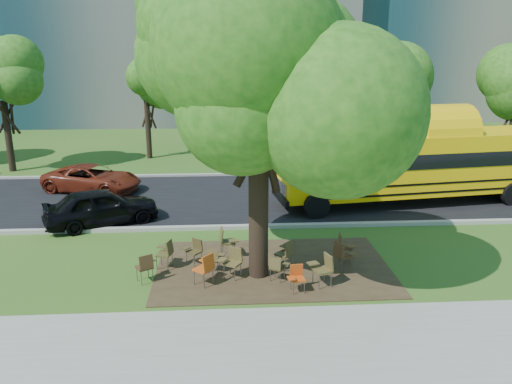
{
  "coord_description": "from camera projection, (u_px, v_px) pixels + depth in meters",
  "views": [
    {
      "loc": [
        -0.41,
        -14.36,
        6.34
      ],
      "look_at": [
        0.72,
        3.29,
        1.32
      ],
      "focal_mm": 35.0,
      "sensor_mm": 36.0,
      "label": 1
    }
  ],
  "objects": [
    {
      "name": "bg_car_red",
      "position": [
        92.0,
        179.0,
        23.13
      ],
      "size": [
        4.92,
        3.37,
        1.25
      ],
      "primitive_type": "imported",
      "rotation": [
        0.0,
        0.0,
        1.25
      ],
      "color": "#601E10",
      "rests_on": "ground"
    },
    {
      "name": "kerb_far",
      "position": [
        233.0,
        175.0,
        26.18
      ],
      "size": [
        80.0,
        0.25,
        0.14
      ],
      "primitive_type": "cube",
      "color": "gray",
      "rests_on": "ground"
    },
    {
      "name": "school_bus",
      "position": [
        434.0,
        162.0,
        21.34
      ],
      "size": [
        12.59,
        4.33,
        3.02
      ],
      "rotation": [
        0.0,
        0.0,
        0.14
      ],
      "color": "#EBB407",
      "rests_on": "ground"
    },
    {
      "name": "chair_11",
      "position": [
        286.0,
        251.0,
        14.86
      ],
      "size": [
        0.64,
        0.81,
        0.94
      ],
      "rotation": [
        0.0,
        0.0,
        0.79
      ],
      "color": "#493F1F",
      "rests_on": "ground"
    },
    {
      "name": "chair_10",
      "position": [
        226.0,
        240.0,
        15.75
      ],
      "size": [
        0.64,
        0.65,
        0.97
      ],
      "rotation": [
        0.0,
        0.0,
        -1.43
      ],
      "color": "#4C4621",
      "rests_on": "ground"
    },
    {
      "name": "chair_3",
      "position": [
        233.0,
        260.0,
        14.32
      ],
      "size": [
        0.76,
        0.6,
        0.9
      ],
      "rotation": [
        0.0,
        0.0,
        2.59
      ],
      "color": "brown",
      "rests_on": "ground"
    },
    {
      "name": "main_tree",
      "position": [
        259.0,
        68.0,
        12.99
      ],
      "size": [
        7.07,
        7.07,
        9.46
      ],
      "color": "black",
      "rests_on": "ground"
    },
    {
      "name": "kerb_near",
      "position": [
        237.0,
        227.0,
        18.41
      ],
      "size": [
        80.0,
        0.25,
        0.14
      ],
      "primitive_type": "cube",
      "color": "gray",
      "rests_on": "ground"
    },
    {
      "name": "chair_4",
      "position": [
        277.0,
        266.0,
        14.08
      ],
      "size": [
        0.65,
        0.51,
        0.77
      ],
      "rotation": [
        0.0,
        0.0,
        -0.53
      ],
      "color": "#483D1F",
      "rests_on": "ground"
    },
    {
      "name": "bg_tree_0",
      "position": [
        1.0,
        86.0,
        26.04
      ],
      "size": [
        5.2,
        5.2,
        7.18
      ],
      "color": "black",
      "rests_on": "ground"
    },
    {
      "name": "chair_0",
      "position": [
        146.0,
        265.0,
        14.03
      ],
      "size": [
        0.58,
        0.71,
        0.87
      ],
      "rotation": [
        0.0,
        0.0,
        0.53
      ],
      "color": "#462E19",
      "rests_on": "ground"
    },
    {
      "name": "chair_8",
      "position": [
        166.0,
        251.0,
        14.92
      ],
      "size": [
        0.55,
        0.7,
        0.91
      ],
      "rotation": [
        0.0,
        0.0,
        1.3
      ],
      "color": "#47411F",
      "rests_on": "ground"
    },
    {
      "name": "black_car",
      "position": [
        101.0,
        207.0,
        18.69
      ],
      "size": [
        4.47,
        3.24,
        1.41
      ],
      "primitive_type": "imported",
      "rotation": [
        0.0,
        0.0,
        2.0
      ],
      "color": "black",
      "rests_on": "ground"
    },
    {
      "name": "chair_6",
      "position": [
        324.0,
        266.0,
        13.81
      ],
      "size": [
        0.71,
        0.64,
        0.94
      ],
      "rotation": [
        0.0,
        0.0,
        1.9
      ],
      "color": "brown",
      "rests_on": "ground"
    },
    {
      "name": "chair_9",
      "position": [
        194.0,
        249.0,
        15.25
      ],
      "size": [
        0.7,
        0.55,
        0.81
      ],
      "rotation": [
        0.0,
        0.0,
        2.45
      ],
      "color": "#44391D",
      "rests_on": "ground"
    },
    {
      "name": "bg_tree_2",
      "position": [
        146.0,
        88.0,
        29.45
      ],
      "size": [
        4.8,
        4.8,
        6.62
      ],
      "color": "black",
      "rests_on": "ground"
    },
    {
      "name": "dirt_patch",
      "position": [
        273.0,
        267.0,
        15.12
      ],
      "size": [
        7.0,
        4.5,
        0.03
      ],
      "primitive_type": "cube",
      "color": "#382819",
      "rests_on": "ground"
    },
    {
      "name": "chair_5",
      "position": [
        296.0,
        276.0,
        13.48
      ],
      "size": [
        0.51,
        0.5,
        0.78
      ],
      "rotation": [
        0.0,
        0.0,
        3.25
      ],
      "color": "#BD4614",
      "rests_on": "ground"
    },
    {
      "name": "chair_12",
      "position": [
        344.0,
        245.0,
        15.47
      ],
      "size": [
        0.52,
        0.62,
        0.88
      ],
      "rotation": [
        0.0,
        0.0,
        4.59
      ],
      "color": "#4D351B",
      "rests_on": "ground"
    },
    {
      "name": "chair_7",
      "position": [
        343.0,
        253.0,
        14.75
      ],
      "size": [
        0.73,
        0.62,
        0.91
      ],
      "rotation": [
        0.0,
        0.0,
        -1.13
      ],
      "color": "#482F19",
      "rests_on": "ground"
    },
    {
      "name": "chair_2",
      "position": [
        205.0,
        266.0,
        13.83
      ],
      "size": [
        0.64,
        0.81,
        0.95
      ],
      "rotation": [
        0.0,
        0.0,
        0.88
      ],
      "color": "#BE4E14",
      "rests_on": "ground"
    },
    {
      "name": "chair_1",
      "position": [
        214.0,
        258.0,
        14.65
      ],
      "size": [
        0.58,
        0.46,
        0.78
      ],
      "rotation": [
        0.0,
        0.0,
        -0.21
      ],
      "color": "#504322",
      "rests_on": "ground"
    },
    {
      "name": "sidewalk",
      "position": [
        247.0,
        355.0,
        10.74
      ],
      "size": [
        60.0,
        4.0,
        0.04
      ],
      "primitive_type": "cube",
      "color": "gray",
      "rests_on": "ground"
    },
    {
      "name": "bg_tree_3",
      "position": [
        373.0,
        75.0,
        28.1
      ],
      "size": [
        5.6,
        5.6,
        7.84
      ],
      "color": "black",
      "rests_on": "ground"
    },
    {
      "name": "asphalt_road",
      "position": [
        235.0,
        198.0,
        22.26
      ],
      "size": [
        80.0,
        8.0,
        0.04
      ],
      "primitive_type": "cube",
      "color": "black",
      "rests_on": "ground"
    },
    {
      "name": "ground",
      "position": [
        240.0,
        262.0,
        15.54
      ],
      "size": [
        160.0,
        160.0,
        0.0
      ],
      "primitive_type": "plane",
      "color": "#285319",
      "rests_on": "ground"
    }
  ]
}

